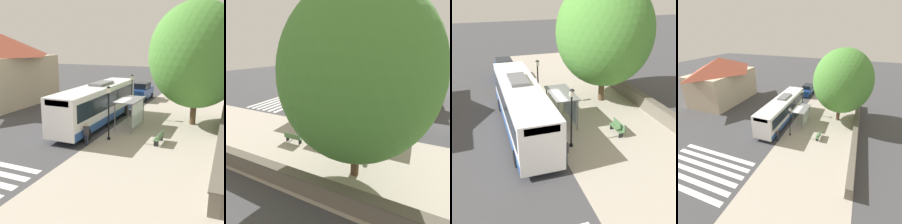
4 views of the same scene
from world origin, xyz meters
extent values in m
plane|color=#424244|center=(0.00, 0.00, 0.00)|extent=(120.00, 120.00, 0.00)
cube|color=#ADA393|center=(-4.50, 0.00, 0.01)|extent=(9.00, 44.00, 0.02)
cube|color=silver|center=(5.00, 9.32, 0.00)|extent=(9.00, 0.50, 0.01)
cube|color=silver|center=(5.00, 10.27, 0.00)|extent=(9.00, 0.50, 0.01)
cube|color=silver|center=(5.00, 11.22, 0.00)|extent=(9.00, 0.50, 0.01)
cube|color=silver|center=(5.00, 12.17, 0.00)|extent=(9.00, 0.50, 0.01)
cube|color=silver|center=(5.00, 13.12, 0.00)|extent=(9.00, 0.50, 0.01)
cube|color=silver|center=(5.00, 14.07, 0.00)|extent=(9.00, 0.50, 0.01)
cube|color=#6B6356|center=(-8.55, 0.00, 0.53)|extent=(0.50, 20.00, 1.07)
cube|color=#5B5449|center=(-8.55, 0.00, 1.11)|extent=(0.60, 20.00, 0.08)
cube|color=#C6B293|center=(15.09, -3.90, 2.71)|extent=(7.00, 11.29, 5.42)
pyramid|color=#9E4733|center=(15.09, -3.90, 6.64)|extent=(7.60, 11.89, 2.44)
cube|color=white|center=(1.66, -0.33, 1.90)|extent=(2.47, 12.12, 2.90)
cube|color=black|center=(1.66, -0.33, 2.28)|extent=(2.51, 11.15, 1.28)
cube|color=#264C93|center=(1.66, -0.33, 0.74)|extent=(2.51, 11.88, 0.58)
cube|color=#264C93|center=(1.66, -6.36, 1.90)|extent=(2.51, 0.06, 2.79)
cube|color=black|center=(1.66, 5.69, 3.06)|extent=(1.85, 0.08, 0.41)
cube|color=slate|center=(1.66, -1.24, 3.46)|extent=(1.23, 2.67, 0.22)
cylinder|color=black|center=(0.51, 3.91, 0.50)|extent=(0.30, 1.00, 1.00)
cylinder|color=black|center=(2.81, 3.91, 0.50)|extent=(0.30, 1.00, 1.00)
cylinder|color=black|center=(0.51, -4.09, 0.50)|extent=(0.30, 1.00, 1.00)
cylinder|color=black|center=(2.81, -4.09, 0.50)|extent=(0.30, 1.00, 1.00)
cylinder|color=slate|center=(-0.56, -1.98, 1.18)|extent=(0.08, 0.08, 2.36)
cylinder|color=slate|center=(-0.56, 1.09, 1.18)|extent=(0.08, 0.08, 2.36)
cylinder|color=slate|center=(-1.96, -1.98, 1.18)|extent=(0.08, 0.08, 2.36)
cylinder|color=slate|center=(-1.96, 1.09, 1.18)|extent=(0.08, 0.08, 2.36)
cube|color=slate|center=(-1.26, -0.45, 2.40)|extent=(1.71, 3.37, 0.08)
cube|color=silver|center=(-1.94, -0.45, 1.30)|extent=(0.03, 2.76, 1.89)
cylinder|color=#2D3347|center=(0.03, 4.58, 0.38)|extent=(0.12, 0.12, 0.75)
cylinder|color=#2D3347|center=(0.19, 4.58, 0.38)|extent=(0.12, 0.12, 0.75)
cube|color=#333338|center=(0.11, 4.58, 1.06)|extent=(0.34, 0.22, 0.61)
sphere|color=tan|center=(0.11, 4.58, 1.47)|extent=(0.21, 0.21, 0.21)
cube|color=#4C7247|center=(-4.40, 2.33, 0.45)|extent=(0.40, 1.60, 0.06)
cube|color=#4C7247|center=(-4.57, 2.33, 0.68)|extent=(0.04, 1.60, 0.40)
cube|color=black|center=(-4.40, 1.69, 0.23)|extent=(0.32, 0.06, 0.45)
cube|color=black|center=(-4.40, 2.97, 0.23)|extent=(0.32, 0.06, 0.45)
cylinder|color=black|center=(-0.31, -3.70, 0.08)|extent=(0.24, 0.24, 0.16)
cylinder|color=black|center=(-0.31, -3.70, 1.80)|extent=(0.10, 0.10, 3.60)
cube|color=silver|center=(-0.31, -3.70, 3.78)|extent=(0.24, 0.24, 0.35)
pyramid|color=black|center=(-0.31, -3.70, 4.02)|extent=(0.28, 0.28, 0.14)
cylinder|color=black|center=(-0.84, 2.92, 0.08)|extent=(0.24, 0.24, 0.16)
cylinder|color=black|center=(-0.84, 2.92, 1.74)|extent=(0.10, 0.10, 3.49)
cube|color=silver|center=(-0.84, 2.92, 3.66)|extent=(0.24, 0.24, 0.35)
pyramid|color=black|center=(-0.84, 2.92, 3.91)|extent=(0.28, 0.28, 0.14)
cylinder|color=brown|center=(-5.94, -3.58, 1.86)|extent=(0.50, 0.50, 3.72)
ellipsoid|color=#4C8C38|center=(-5.94, -3.58, 5.90)|extent=(7.95, 7.95, 8.74)
camera|label=1|loc=(-8.69, 20.75, 6.93)|focal=45.00mm
camera|label=2|loc=(-14.48, -6.47, 7.24)|focal=28.00mm
camera|label=3|loc=(4.38, 17.47, 9.72)|focal=45.00mm
camera|label=4|loc=(-7.80, 20.55, 12.48)|focal=28.00mm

